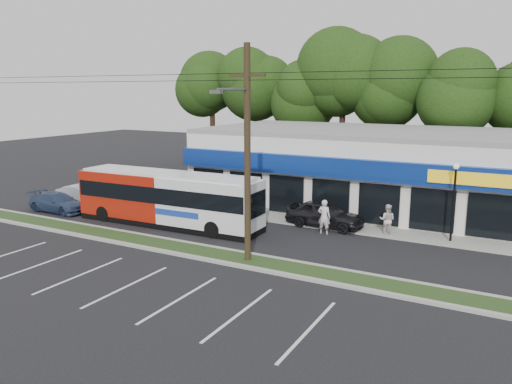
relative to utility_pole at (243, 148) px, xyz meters
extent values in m
plane|color=black|center=(-2.83, -0.93, -5.41)|extent=(120.00, 120.00, 0.00)
cube|color=#1D3716|center=(-2.83, 0.07, -5.35)|extent=(40.00, 1.60, 0.12)
cube|color=#9E9E93|center=(-2.83, -0.78, -5.34)|extent=(40.00, 0.25, 0.14)
cube|color=#9E9E93|center=(-2.83, 0.92, -5.34)|extent=(40.00, 0.25, 0.14)
cube|color=#9E9E93|center=(2.17, 8.07, -5.36)|extent=(32.00, 2.20, 0.10)
cube|color=silver|center=(2.67, 15.07, -2.91)|extent=(25.00, 12.00, 5.00)
cube|color=navy|center=(2.67, 8.82, -2.01)|extent=(25.00, 0.50, 1.20)
cube|color=black|center=(2.67, 9.01, -4.01)|extent=(24.00, 0.12, 2.40)
cube|color=yellow|center=(9.67, 8.55, -2.01)|extent=(6.00, 0.06, 0.70)
cube|color=gray|center=(2.67, 15.07, -0.26)|extent=(25.00, 12.00, 0.30)
cylinder|color=black|center=(0.17, 0.07, -0.41)|extent=(0.30, 0.30, 10.00)
cube|color=black|center=(0.17, 0.07, 3.19)|extent=(1.80, 0.12, 0.12)
cylinder|color=#59595E|center=(0.17, -1.13, 2.59)|extent=(0.10, 2.40, 0.10)
cube|color=#59595E|center=(0.17, -2.43, 2.49)|extent=(0.50, 0.25, 0.15)
cylinder|color=black|center=(-2.83, 0.07, 3.29)|extent=(50.00, 0.02, 0.02)
cylinder|color=black|center=(-2.83, 0.07, 2.99)|extent=(50.00, 0.02, 0.02)
cylinder|color=black|center=(8.17, 7.87, -3.41)|extent=(0.12, 0.12, 4.00)
sphere|color=silver|center=(8.17, 7.87, -1.31)|extent=(0.30, 0.30, 0.30)
cylinder|color=black|center=(-18.83, 25.07, -2.55)|extent=(0.56, 0.56, 5.72)
sphere|color=black|center=(-18.83, 25.07, 3.04)|extent=(6.76, 6.76, 6.76)
cylinder|color=black|center=(-13.83, 25.07, -2.55)|extent=(0.56, 0.56, 5.72)
sphere|color=black|center=(-13.83, 25.07, 3.04)|extent=(6.76, 6.76, 6.76)
cylinder|color=black|center=(-8.83, 25.07, -2.55)|extent=(0.56, 0.56, 5.72)
sphere|color=black|center=(-8.83, 25.07, 3.04)|extent=(6.76, 6.76, 6.76)
cylinder|color=black|center=(-3.83, 25.07, -2.55)|extent=(0.56, 0.56, 5.72)
sphere|color=black|center=(-3.83, 25.07, 3.04)|extent=(6.76, 6.76, 6.76)
cylinder|color=black|center=(1.17, 25.07, -2.55)|extent=(0.56, 0.56, 5.72)
sphere|color=black|center=(1.17, 25.07, 3.04)|extent=(6.76, 6.76, 6.76)
cylinder|color=black|center=(6.17, 25.07, -2.55)|extent=(0.56, 0.56, 5.72)
sphere|color=black|center=(6.17, 25.07, 3.04)|extent=(6.76, 6.76, 6.76)
cube|color=#9F1A0C|center=(-10.24, 3.49, -3.71)|extent=(5.99, 2.63, 2.71)
cube|color=white|center=(-4.32, 3.66, -3.71)|extent=(5.99, 2.63, 2.71)
cube|color=black|center=(-7.28, 3.57, -5.22)|extent=(11.90, 2.75, 0.35)
cube|color=black|center=(-7.28, 3.57, -3.39)|extent=(11.67, 2.85, 0.94)
cube|color=black|center=(-1.33, 3.74, -3.54)|extent=(0.12, 2.10, 1.38)
cube|color=#193899|center=(-5.77, 2.37, -4.28)|extent=(2.96, 0.11, 0.35)
cube|color=white|center=(-7.28, 3.57, -2.30)|extent=(11.31, 2.54, 0.18)
cylinder|color=black|center=(-11.39, 2.34, -4.94)|extent=(0.95, 0.30, 0.95)
cylinder|color=black|center=(-11.45, 4.57, -4.94)|extent=(0.95, 0.30, 0.95)
cylinder|color=black|center=(-3.46, 2.57, -4.94)|extent=(0.95, 0.30, 0.95)
cylinder|color=black|center=(-3.52, 4.79, -4.94)|extent=(0.95, 0.30, 0.95)
imported|color=black|center=(1.17, 7.57, -4.62)|extent=(4.75, 2.15, 1.58)
imported|color=#B8BBC1|center=(-16.26, 5.27, -4.74)|extent=(4.13, 1.57, 1.35)
imported|color=navy|center=(-15.83, 2.68, -4.78)|extent=(4.39, 1.81, 1.27)
imported|color=silver|center=(1.63, 6.23, -4.43)|extent=(0.75, 0.51, 1.98)
imported|color=beige|center=(4.84, 7.57, -4.52)|extent=(0.93, 0.75, 1.79)
camera|label=1|loc=(11.24, -19.47, 2.54)|focal=35.00mm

